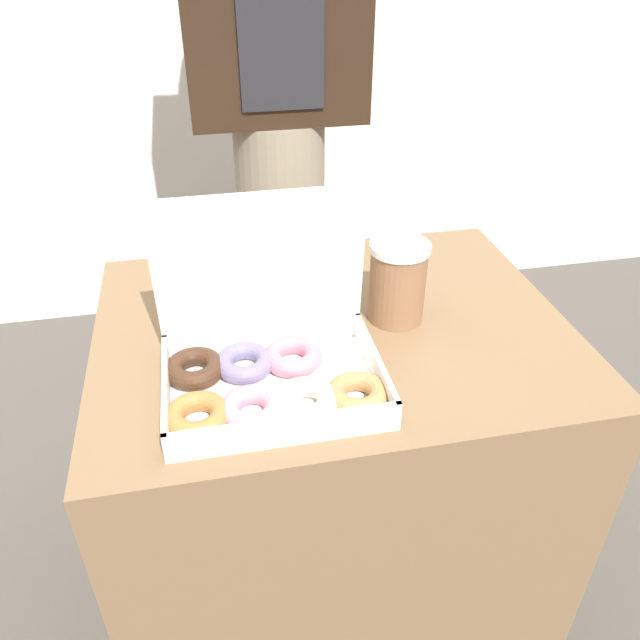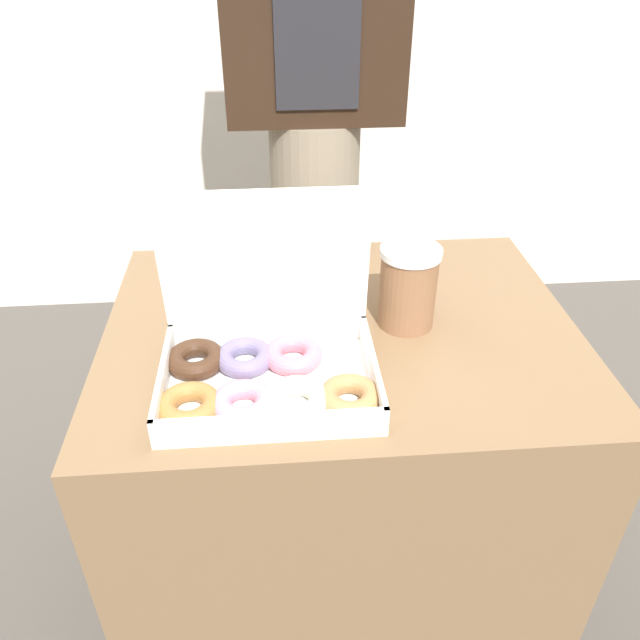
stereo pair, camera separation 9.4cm
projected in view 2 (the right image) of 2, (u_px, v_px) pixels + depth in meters
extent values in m
plane|color=#4C4742|center=(335.00, 572.00, 1.49)|extent=(14.00, 14.00, 0.00)
cube|color=brown|center=(338.00, 468.00, 1.29)|extent=(0.82, 0.64, 0.71)
cube|color=white|center=(270.00, 387.00, 0.95)|extent=(0.32, 0.24, 0.01)
cube|color=white|center=(163.00, 380.00, 0.93)|extent=(0.01, 0.24, 0.04)
cube|color=white|center=(373.00, 369.00, 0.95)|extent=(0.01, 0.24, 0.04)
cube|color=white|center=(271.00, 427.00, 0.84)|extent=(0.32, 0.01, 0.04)
cube|color=white|center=(269.00, 331.00, 1.03)|extent=(0.32, 0.01, 0.04)
cube|color=white|center=(264.00, 260.00, 0.95)|extent=(0.32, 0.03, 0.23)
torus|color=#A87038|center=(189.00, 406.00, 0.89)|extent=(0.13, 0.13, 0.03)
torus|color=#422819|center=(196.00, 359.00, 0.98)|extent=(0.10, 0.10, 0.03)
torus|color=pink|center=(243.00, 403.00, 0.89)|extent=(0.13, 0.13, 0.03)
torus|color=slate|center=(245.00, 357.00, 0.98)|extent=(0.11, 0.11, 0.03)
torus|color=silver|center=(297.00, 400.00, 0.90)|extent=(0.12, 0.12, 0.03)
torus|color=pink|center=(293.00, 355.00, 0.99)|extent=(0.13, 0.13, 0.03)
torus|color=#B27F4C|center=(350.00, 397.00, 0.90)|extent=(0.13, 0.13, 0.03)
cylinder|color=#8C6042|center=(408.00, 291.00, 1.06)|extent=(0.10, 0.10, 0.13)
cylinder|color=white|center=(412.00, 253.00, 1.02)|extent=(0.10, 0.10, 0.01)
cylinder|color=gray|center=(314.00, 280.00, 1.75)|extent=(0.23, 0.23, 0.90)
cube|color=#232328|center=(315.00, 20.00, 1.30)|extent=(0.18, 0.01, 0.37)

